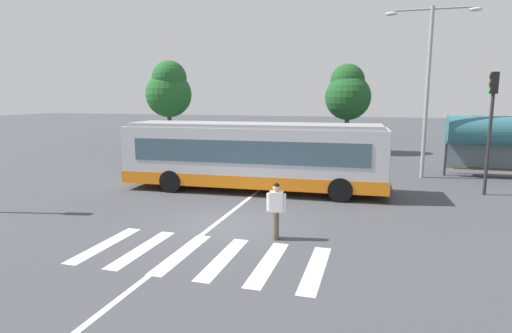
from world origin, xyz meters
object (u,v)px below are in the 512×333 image
parked_car_black (315,146)px  twin_arm_street_lamp (428,74)px  parked_car_teal (243,145)px  background_tree_left (169,90)px  pedestrian_crossing_street (276,207)px  background_tree_right (348,93)px  bus_stop_shelter (489,132)px  city_transit_bus (253,156)px  parked_car_charcoal (353,147)px  parked_car_silver (278,145)px  traffic_light_far_corner (491,114)px

parked_car_black → twin_arm_street_lamp: bearing=-43.2°
parked_car_teal → parked_car_black: 5.27m
background_tree_left → parked_car_black: bearing=-7.4°
parked_car_teal → parked_car_black: same height
pedestrian_crossing_street → background_tree_left: size_ratio=0.24×
parked_car_black → background_tree_right: bearing=56.4°
twin_arm_street_lamp → background_tree_left: (-18.82, 7.74, -0.56)m
bus_stop_shelter → twin_arm_street_lamp: bearing=-162.8°
background_tree_left → background_tree_right: (14.20, 1.27, -0.27)m
pedestrian_crossing_street → bus_stop_shelter: (8.38, 12.54, 1.45)m
parked_car_black → background_tree_right: (1.91, 2.87, 3.77)m
twin_arm_street_lamp → background_tree_left: 20.36m
parked_car_black → bus_stop_shelter: size_ratio=1.11×
city_transit_bus → parked_car_teal: city_transit_bus is taller
parked_car_charcoal → background_tree_left: bearing=174.2°
parked_car_silver → parked_car_black: same height
pedestrian_crossing_street → parked_car_black: bearing=94.5°
parked_car_black → background_tree_left: bearing=172.6°
twin_arm_street_lamp → background_tree_right: bearing=117.2°
parked_car_black → twin_arm_street_lamp: 10.08m
twin_arm_street_lamp → background_tree_right: size_ratio=1.30×
pedestrian_crossing_street → parked_car_silver: pedestrian_crossing_street is taller
city_transit_bus → traffic_light_far_corner: 10.29m
background_tree_right → traffic_light_far_corner: bearing=-61.1°
parked_car_black → parked_car_charcoal: (2.59, 0.10, 0.00)m
pedestrian_crossing_street → traffic_light_far_corner: (7.37, 8.11, 2.52)m
twin_arm_street_lamp → pedestrian_crossing_street: bearing=-114.0°
parked_car_silver → parked_car_teal: bearing=-174.9°
parked_car_teal → parked_car_black: (5.23, 0.59, 0.00)m
parked_car_silver → parked_car_black: size_ratio=0.99×
twin_arm_street_lamp → bus_stop_shelter: bearing=17.2°
parked_car_charcoal → bus_stop_shelter: bearing=-36.0°
bus_stop_shelter → background_tree_left: size_ratio=0.58×
traffic_light_far_corner → background_tree_left: background_tree_left is taller
city_transit_bus → traffic_light_far_corner: size_ratio=2.27×
parked_car_teal → traffic_light_far_corner: traffic_light_far_corner is taller
traffic_light_far_corner → twin_arm_street_lamp: twin_arm_street_lamp is taller
city_transit_bus → pedestrian_crossing_street: 6.56m
parked_car_teal → parked_car_silver: 2.61m
traffic_light_far_corner → twin_arm_street_lamp: bearing=123.0°
parked_car_charcoal → city_transit_bus: bearing=-107.6°
parked_car_silver → parked_car_black: 2.66m
city_transit_bus → parked_car_charcoal: bearing=72.4°
parked_car_charcoal → twin_arm_street_lamp: size_ratio=0.52×
parked_car_silver → parked_car_charcoal: (5.23, 0.47, 0.00)m
pedestrian_crossing_street → twin_arm_street_lamp: bearing=66.0°
background_tree_left → twin_arm_street_lamp: bearing=-22.3°
background_tree_right → parked_car_black: bearing=-123.6°
city_transit_bus → parked_car_teal: (-4.11, 11.06, -0.82)m
twin_arm_street_lamp → background_tree_left: size_ratio=1.22×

